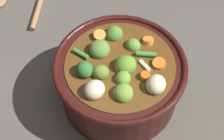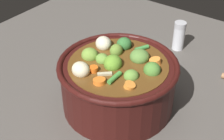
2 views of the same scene
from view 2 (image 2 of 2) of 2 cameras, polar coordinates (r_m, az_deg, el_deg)
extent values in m
plane|color=#514C47|center=(0.77, 0.99, -5.93)|extent=(1.10, 1.10, 0.00)
cylinder|color=#38110F|center=(0.73, 1.03, -2.67)|extent=(0.25, 0.25, 0.11)
torus|color=#38110F|center=(0.70, 1.08, 0.91)|extent=(0.26, 0.26, 0.01)
cylinder|color=brown|center=(0.73, 1.04, -2.38)|extent=(0.22, 0.22, 0.11)
ellipsoid|color=olive|center=(0.72, -3.88, 2.59)|extent=(0.04, 0.04, 0.03)
ellipsoid|color=#4E8232|center=(0.68, 7.00, -0.02)|extent=(0.05, 0.05, 0.03)
ellipsoid|color=#62962C|center=(0.69, 0.15, 1.13)|extent=(0.06, 0.05, 0.04)
ellipsoid|color=olive|center=(0.66, 3.37, -1.06)|extent=(0.04, 0.04, 0.03)
ellipsoid|color=olive|center=(0.71, -1.70, 1.87)|extent=(0.03, 0.03, 0.03)
ellipsoid|color=#336B31|center=(0.75, 2.13, 4.53)|extent=(0.05, 0.05, 0.03)
ellipsoid|color=olive|center=(0.73, 0.75, 3.40)|extent=(0.03, 0.03, 0.03)
ellipsoid|color=#59843A|center=(0.71, 4.82, 2.32)|extent=(0.06, 0.06, 0.03)
cylinder|color=orange|center=(0.64, 3.07, -2.81)|extent=(0.03, 0.03, 0.02)
cylinder|color=orange|center=(0.65, -2.22, -2.07)|extent=(0.04, 0.04, 0.01)
cylinder|color=orange|center=(0.68, -3.22, 0.00)|extent=(0.03, 0.03, 0.02)
cylinder|color=orange|center=(0.71, 7.55, 1.33)|extent=(0.03, 0.04, 0.02)
ellipsoid|color=beige|center=(0.67, -5.45, 0.05)|extent=(0.05, 0.05, 0.03)
ellipsoid|color=beige|center=(0.76, -1.49, 4.63)|extent=(0.05, 0.05, 0.03)
cylinder|color=#3D8B3E|center=(0.75, 5.21, 3.82)|extent=(0.03, 0.02, 0.01)
cylinder|color=#45933B|center=(0.65, 0.44, -1.33)|extent=(0.04, 0.01, 0.01)
cube|color=beige|center=(0.67, -1.31, -0.68)|extent=(0.03, 0.03, 0.01)
cylinder|color=silver|center=(0.97, 11.31, 5.55)|extent=(0.03, 0.03, 0.07)
cylinder|color=#B7B7BC|center=(0.95, 11.61, 7.77)|extent=(0.03, 0.03, 0.02)
camera|label=1|loc=(0.81, -26.67, 38.55)|focal=49.13mm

